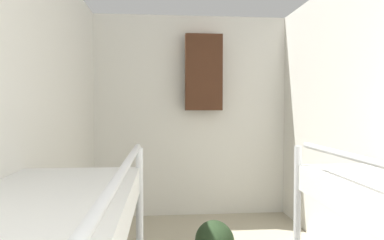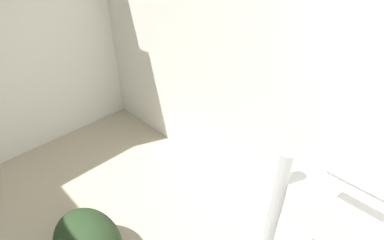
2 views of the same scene
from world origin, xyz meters
TOP-DOWN VIEW (x-y plane):
  - wall_left at (-1.20, 2.27)m, footprint 0.06×4.67m
  - wall_back at (0.00, 4.58)m, footprint 2.46×0.06m
  - hanging_coat at (0.14, 4.43)m, footprint 0.44×0.12m

SIDE VIEW (x-z plane):
  - wall_left at x=-1.20m, z-range 0.00..2.44m
  - wall_back at x=0.00m, z-range 0.00..2.44m
  - hanging_coat at x=0.14m, z-range 1.29..2.19m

